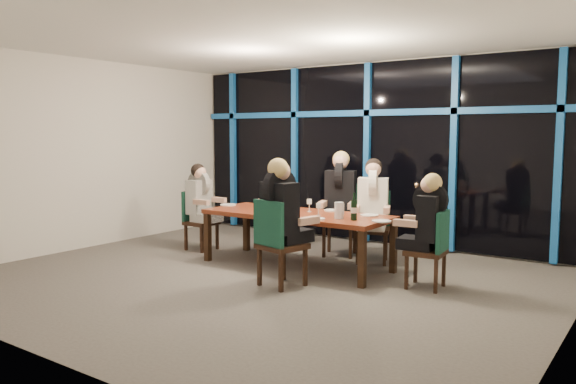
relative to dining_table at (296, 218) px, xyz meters
The scene contains 29 objects.
room 1.56m from the dining_table, 90.00° to the right, with size 7.04×7.00×3.02m.
window_wall 2.30m from the dining_table, 89.70° to the left, with size 6.86×0.43×2.94m.
dining_table is the anchor object (origin of this frame).
chair_far_left 1.36m from the dining_table, 135.44° to the left, with size 0.59×0.59×0.97m.
chair_far_mid 1.06m from the dining_table, 84.52° to the left, with size 0.63×0.63×1.07m.
chair_far_right 1.16m from the dining_table, 51.96° to the left, with size 0.61×0.61×1.01m.
chair_end_left 1.94m from the dining_table, behind, with size 0.43×0.43×0.93m.
chair_end_right 1.95m from the dining_table, ahead, with size 0.47×0.47×0.93m.
chair_near_mid 1.07m from the dining_table, 68.68° to the right, with size 0.58×0.58×1.05m.
diner_far_left 1.30m from the dining_table, 136.87° to the left, with size 0.60×0.67×0.95m.
diner_far_mid 1.03m from the dining_table, 82.26° to the left, with size 0.64×0.73×1.04m.
diner_far_right 1.14m from the dining_table, 48.13° to the left, with size 0.62×0.69×0.98m.
diner_end_left 1.86m from the dining_table, behind, with size 0.57×0.46×0.90m.
diner_end_right 1.87m from the dining_table, ahead, with size 0.60×0.48×0.91m.
diner_near_mid 1.05m from the dining_table, 65.83° to the right, with size 0.58×0.70×1.02m.
plate_far_left 0.80m from the dining_table, 153.65° to the left, with size 0.24×0.24×0.01m, color white.
plate_far_mid 0.55m from the dining_table, 53.60° to the left, with size 0.24×0.24×0.01m, color white.
plate_far_right 1.00m from the dining_table, 17.69° to the left, with size 0.24×0.24×0.01m, color white.
plate_end_left 1.28m from the dining_table, behind, with size 0.24×0.24×0.01m, color white.
plate_end_right 1.28m from the dining_table, ahead, with size 0.24×0.24×0.01m, color white.
plate_near_mid 0.65m from the dining_table, 34.12° to the right, with size 0.24×0.24×0.01m, color white.
wine_bottle 1.00m from the dining_table, ahead, with size 0.08×0.08×0.35m.
water_pitcher 0.79m from the dining_table, 11.10° to the right, with size 0.13×0.12×0.21m.
tea_light 0.29m from the dining_table, 112.38° to the right, with size 0.05×0.05×0.03m, color #FFA44C.
wine_glass_a 0.45m from the dining_table, 152.99° to the right, with size 0.07×0.07×0.17m.
wine_glass_b 0.28m from the dining_table, 62.39° to the left, with size 0.07×0.07×0.18m.
wine_glass_c 0.42m from the dining_table, ahead, with size 0.06×0.06×0.16m.
wine_glass_d 0.73m from the dining_table, 165.99° to the left, with size 0.07×0.07×0.17m.
wine_glass_e 0.85m from the dining_table, ahead, with size 0.08×0.08×0.19m.
Camera 1 is at (4.25, -5.48, 1.83)m, focal length 35.00 mm.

